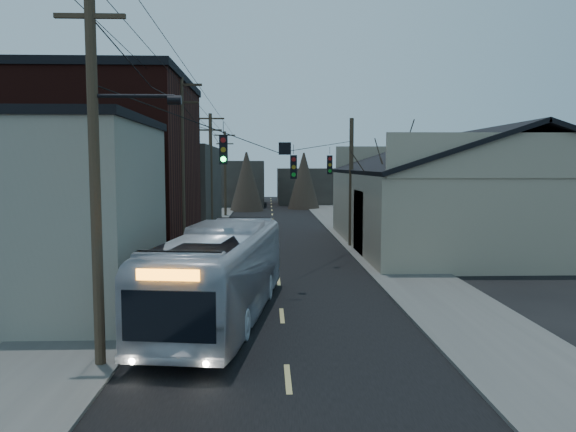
# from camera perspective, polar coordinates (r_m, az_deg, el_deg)

# --- Properties ---
(ground) EXTENTS (160.00, 160.00, 0.00)m
(ground) POSITION_cam_1_polar(r_m,az_deg,el_deg) (13.00, 0.33, -19.47)
(ground) COLOR black
(ground) RESTS_ON ground
(road_surface) EXTENTS (9.00, 110.00, 0.02)m
(road_surface) POSITION_cam_1_polar(r_m,az_deg,el_deg) (42.15, -1.39, -2.22)
(road_surface) COLOR black
(road_surface) RESTS_ON ground
(sidewalk_left) EXTENTS (4.00, 110.00, 0.12)m
(sidewalk_left) POSITION_cam_1_polar(r_m,az_deg,el_deg) (42.57, -10.17, -2.16)
(sidewalk_left) COLOR #474744
(sidewalk_left) RESTS_ON ground
(sidewalk_right) EXTENTS (4.00, 110.00, 0.12)m
(sidewalk_right) POSITION_cam_1_polar(r_m,az_deg,el_deg) (42.72, 7.37, -2.09)
(sidewalk_right) COLOR #474744
(sidewalk_right) RESTS_ON ground
(building_clapboard) EXTENTS (8.00, 8.00, 7.00)m
(building_clapboard) POSITION_cam_1_polar(r_m,az_deg,el_deg) (22.56, -24.21, -0.17)
(building_clapboard) COLOR gray
(building_clapboard) RESTS_ON ground
(building_brick) EXTENTS (10.00, 12.00, 10.00)m
(building_brick) POSITION_cam_1_polar(r_m,az_deg,el_deg) (33.20, -18.76, 4.16)
(building_brick) COLOR black
(building_brick) RESTS_ON ground
(building_left_far) EXTENTS (9.00, 14.00, 7.00)m
(building_left_far) POSITION_cam_1_polar(r_m,az_deg,el_deg) (48.68, -12.75, 2.77)
(building_left_far) COLOR #322C28
(building_left_far) RESTS_ON ground
(warehouse) EXTENTS (16.16, 20.60, 7.73)m
(warehouse) POSITION_cam_1_polar(r_m,az_deg,el_deg) (39.30, 18.02, 0.93)
(warehouse) COLOR gray
(warehouse) RESTS_ON ground
(building_far_left) EXTENTS (10.00, 12.00, 6.00)m
(building_far_left) POSITION_cam_1_polar(r_m,az_deg,el_deg) (77.04, -6.18, 3.33)
(building_far_left) COLOR #322C28
(building_far_left) RESTS_ON ground
(building_far_right) EXTENTS (12.00, 14.00, 5.00)m
(building_far_right) POSITION_cam_1_polar(r_m,az_deg,el_deg) (82.20, 3.16, 3.11)
(building_far_right) COLOR #322C28
(building_far_right) RESTS_ON ground
(bare_tree) EXTENTS (0.40, 0.40, 7.20)m
(bare_tree) POSITION_cam_1_polar(r_m,az_deg,el_deg) (32.62, 10.32, 1.88)
(bare_tree) COLOR black
(bare_tree) RESTS_ON ground
(utility_lines) EXTENTS (11.24, 45.28, 10.50)m
(utility_lines) POSITION_cam_1_polar(r_m,az_deg,el_deg) (36.04, -6.26, 4.39)
(utility_lines) COLOR #382B1E
(utility_lines) RESTS_ON ground
(bus) EXTENTS (4.37, 12.06, 3.29)m
(bus) POSITION_cam_1_polar(r_m,az_deg,el_deg) (19.87, -6.85, -5.83)
(bus) COLOR #B1B4BE
(bus) RESTS_ON ground
(parked_car) EXTENTS (2.04, 4.86, 1.56)m
(parked_car) POSITION_cam_1_polar(r_m,az_deg,el_deg) (39.15, -5.73, -1.67)
(parked_car) COLOR #A8AAAF
(parked_car) RESTS_ON ground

